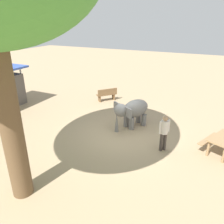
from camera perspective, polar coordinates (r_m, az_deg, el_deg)
name	(u,v)px	position (r m, az deg, el deg)	size (l,w,h in m)	color
ground_plane	(124,134)	(11.10, 3.00, -5.62)	(60.00, 60.00, 0.00)	tan
elephant	(132,110)	(11.48, 5.22, 0.42)	(2.02, 1.78, 1.45)	slate
person_handler	(164,131)	(9.61, 13.21, -4.64)	(0.40, 0.37, 1.62)	#3F3833
wooden_bench	(107,94)	(15.37, -1.31, 4.56)	(1.33, 1.21, 0.88)	brown
picnic_table_near	(224,141)	(10.37, 26.67, -6.76)	(1.96, 1.95, 0.78)	#9E7A51
market_stall_blue	(3,89)	(15.96, -26.18, 5.40)	(2.50, 2.50, 2.52)	#59514C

